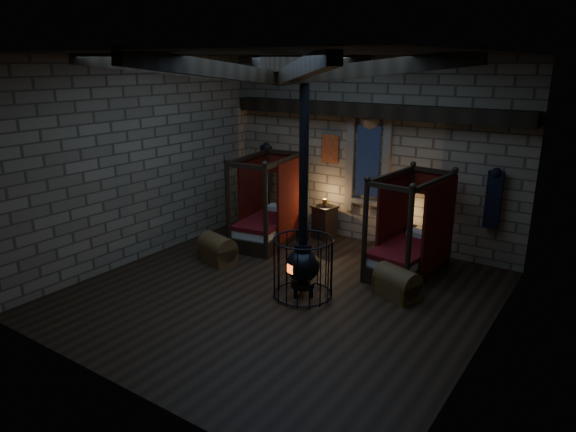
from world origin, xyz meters
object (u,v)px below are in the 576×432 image
Objects in this scene: bed_right at (409,249)px; trunk_left at (218,249)px; trunk_right at (397,284)px; stove at (303,263)px; bed_left at (269,221)px.

bed_right reaches higher than trunk_left.
trunk_left is 3.85m from trunk_right.
stove is at bearing 5.39° from trunk_left.
trunk_left is at bearing -104.26° from bed_left.
trunk_left is at bearing -148.81° from bed_right.
bed_left is 3.41m from bed_right.
bed_right is at bearing -6.78° from bed_left.
bed_right is 3.96m from trunk_left.
trunk_left is 2.47m from stove.
stove reaches higher than bed_right.
trunk_left is (-0.17, -1.61, -0.24)m from bed_left.
bed_right is 0.49× the size of stove.
bed_left is 1.04× the size of bed_right.
bed_left is at bearing 99.06° from trunk_left.
bed_left is 3.82m from trunk_right.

